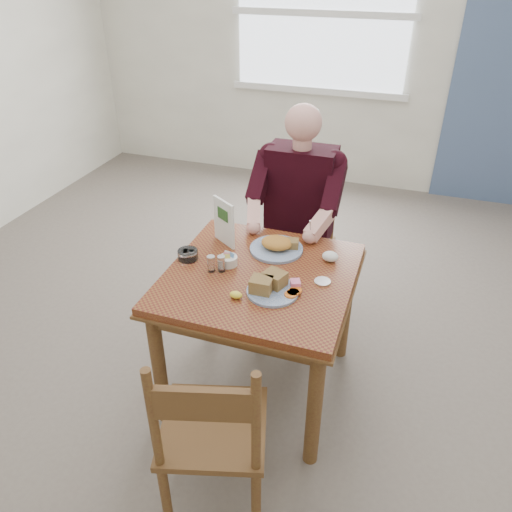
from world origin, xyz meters
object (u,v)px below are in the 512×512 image
at_px(table, 260,292).
at_px(chair_far, 299,243).
at_px(far_plate, 278,246).
at_px(near_plate, 271,286).
at_px(chair_near, 212,434).
at_px(diner, 297,203).

distance_m(table, chair_far, 0.81).
bearing_deg(far_plate, near_plate, -77.72).
relative_size(table, far_plate, 2.79).
bearing_deg(near_plate, chair_far, 96.04).
xyz_separation_m(table, chair_far, (0.00, 0.80, -0.16)).
bearing_deg(chair_near, near_plate, 86.22).
relative_size(chair_far, near_plate, 3.49).
bearing_deg(far_plate, chair_near, -87.88).
bearing_deg(diner, far_plate, -87.74).
bearing_deg(near_plate, diner, 96.69).
height_order(chair_near, diner, diner).
height_order(diner, near_plate, diner).
distance_m(chair_near, near_plate, 0.70).
relative_size(near_plate, far_plate, 0.83).
relative_size(chair_far, chair_near, 1.00).
distance_m(chair_far, diner, 0.34).
xyz_separation_m(chair_near, near_plate, (0.04, 0.63, 0.30)).
height_order(table, chair_far, chair_far).
distance_m(chair_far, far_plate, 0.63).
bearing_deg(diner, chair_near, -87.83).
bearing_deg(far_plate, table, -94.38).
relative_size(chair_far, diner, 0.69).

